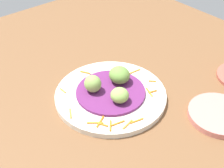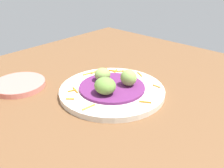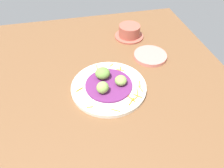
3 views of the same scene
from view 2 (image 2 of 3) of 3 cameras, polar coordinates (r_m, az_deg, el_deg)
The scene contains 8 objects.
table_surface at distance 62.60cm, azimuth 1.55°, elevation -5.52°, with size 110.00×110.00×2.00cm, color brown.
main_plate at distance 66.92cm, azimuth 0.00°, elevation -1.54°, with size 27.69×27.69×1.45cm, color silver.
cabbage_bed at distance 66.43cm, azimuth 0.00°, elevation -0.72°, with size 17.24×17.24×0.69cm, color #60235B.
carrot_garnish at distance 70.56cm, azimuth -1.23°, elevation 0.86°, with size 25.35×24.07×0.40cm.
guac_scoop_left at distance 61.79cm, azimuth -1.58°, elevation -0.41°, with size 5.22×5.54×4.17cm, color olive.
guac_scoop_center at distance 65.92cm, azimuth 3.75°, elevation 1.44°, with size 4.04×4.33×4.36cm, color #84A851.
guac_scoop_right at distance 68.69cm, azimuth -2.17°, elevation 2.17°, with size 4.30×4.35×3.52cm, color #84A851.
side_plate_small at distance 74.80cm, azimuth -20.21°, elevation -0.11°, with size 14.24×14.24×1.46cm, color tan.
Camera 2 is at (-40.28, -34.54, 34.22)cm, focal length 40.57 mm.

